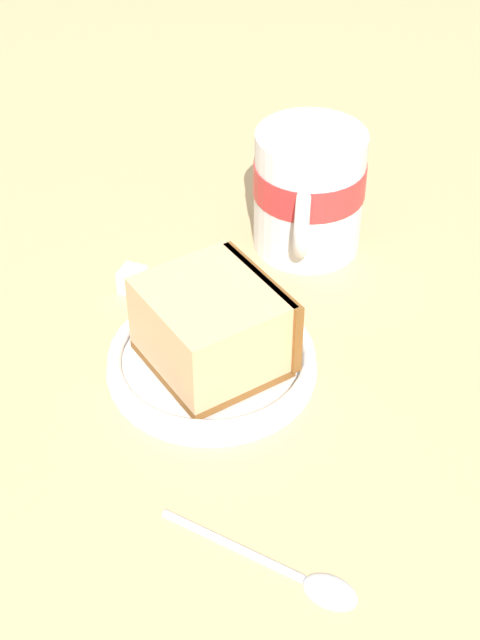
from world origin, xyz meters
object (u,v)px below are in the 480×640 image
object	(u,v)px
small_plate	(212,360)
teaspoon	(299,573)
cake_slice	(215,326)
sugar_cube	(133,280)
tea_mug	(306,188)

from	to	relation	value
small_plate	teaspoon	xyz separation A→B (cm)	(-12.91, -10.44, -0.47)
cake_slice	sugar_cube	xyz separation A→B (cm)	(5.43, 8.70, -2.76)
sugar_cube	small_plate	bearing A→B (deg)	-123.50
cake_slice	tea_mug	bearing A→B (deg)	-2.83
cake_slice	sugar_cube	size ratio (longest dim) A/B	6.53
tea_mug	sugar_cube	bearing A→B (deg)	136.20
small_plate	cake_slice	size ratio (longest dim) A/B	1.21
tea_mug	teaspoon	xyz separation A→B (cm)	(-28.42, -9.53, -4.61)
small_plate	tea_mug	size ratio (longest dim) A/B	1.29
cake_slice	teaspoon	size ratio (longest dim) A/B	0.96
small_plate	sugar_cube	distance (cm)	10.25
small_plate	teaspoon	world-z (taller)	small_plate
cake_slice	sugar_cube	bearing A→B (deg)	58.01
small_plate	sugar_cube	size ratio (longest dim) A/B	7.87
small_plate	cake_slice	world-z (taller)	cake_slice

